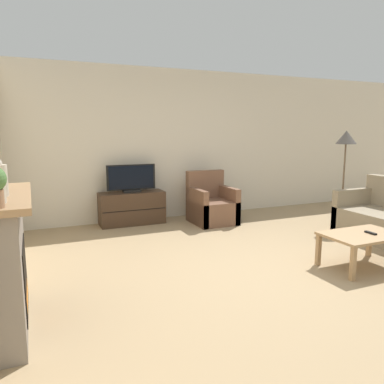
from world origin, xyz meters
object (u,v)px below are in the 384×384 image
(coffee_table, at_px, (363,238))
(remote, at_px, (371,233))
(tv, at_px, (131,179))
(armchair, at_px, (211,206))
(fireplace, at_px, (4,261))
(tv_stand, at_px, (132,208))
(mantel_clock, at_px, (1,183))
(floor_lamp, at_px, (346,144))

(coffee_table, xyz_separation_m, remote, (0.08, -0.03, 0.06))
(tv, bearing_deg, armchair, -18.43)
(fireplace, distance_m, armchair, 4.04)
(tv_stand, bearing_deg, fireplace, -121.31)
(mantel_clock, xyz_separation_m, coffee_table, (3.75, -0.29, -0.83))
(tv, relative_size, coffee_table, 0.92)
(tv, bearing_deg, remote, -57.26)
(mantel_clock, bearing_deg, fireplace, -97.30)
(mantel_clock, bearing_deg, floor_lamp, 14.45)
(tv, bearing_deg, fireplace, -121.33)
(tv, height_order, armchair, tv)
(tv_stand, distance_m, coffee_table, 3.70)
(tv_stand, relative_size, armchair, 1.24)
(fireplace, distance_m, tv, 3.49)
(mantel_clock, distance_m, tv_stand, 3.48)
(mantel_clock, height_order, remote, mantel_clock)
(fireplace, height_order, remote, fireplace)
(mantel_clock, xyz_separation_m, tv, (1.80, 2.84, -0.40))
(fireplace, relative_size, floor_lamp, 0.85)
(fireplace, relative_size, coffee_table, 1.49)
(mantel_clock, height_order, coffee_table, mantel_clock)
(fireplace, xyz_separation_m, tv_stand, (1.81, 2.98, -0.28))
(fireplace, relative_size, armchair, 1.52)
(coffee_table, bearing_deg, armchair, 103.43)
(fireplace, bearing_deg, remote, -2.78)
(tv_stand, bearing_deg, remote, -57.27)
(coffee_table, bearing_deg, tv_stand, 121.97)
(mantel_clock, relative_size, floor_lamp, 0.09)
(remote, bearing_deg, tv_stand, 123.16)
(mantel_clock, xyz_separation_m, tv_stand, (1.80, 2.84, -0.90))
(armchair, bearing_deg, tv, 161.57)
(tv_stand, height_order, coffee_table, tv_stand)
(remote, bearing_deg, mantel_clock, 175.60)
(tv, relative_size, floor_lamp, 0.52)
(tv, xyz_separation_m, remote, (2.04, -3.17, -0.36))
(tv_stand, bearing_deg, mantel_clock, -122.27)
(remote, bearing_deg, tv, 123.18)
(armchair, xyz_separation_m, coffee_table, (0.64, -2.70, 0.06))
(armchair, distance_m, remote, 2.83)
(fireplace, relative_size, tv, 1.62)
(remote, bearing_deg, fireplace, 177.65)
(armchair, relative_size, floor_lamp, 0.56)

